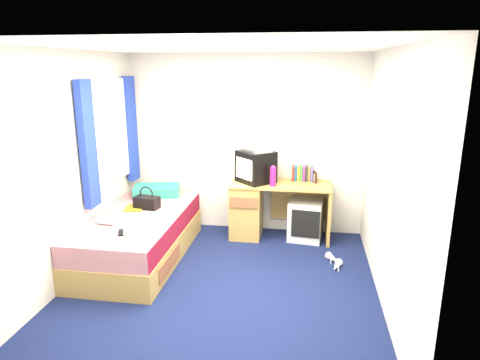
% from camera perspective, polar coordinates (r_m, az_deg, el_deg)
% --- Properties ---
extents(ground, '(3.40, 3.40, 0.00)m').
position_cam_1_polar(ground, '(4.63, -2.50, -13.90)').
color(ground, '#0C1438').
rests_on(ground, ground).
extents(room_shell, '(3.40, 3.40, 3.40)m').
position_cam_1_polar(room_shell, '(4.13, -2.73, 4.02)').
color(room_shell, white).
rests_on(room_shell, ground).
extents(bed, '(1.01, 2.00, 0.54)m').
position_cam_1_polar(bed, '(5.27, -13.28, -7.36)').
color(bed, tan).
rests_on(bed, ground).
extents(pillow, '(0.68, 0.53, 0.13)m').
position_cam_1_polar(pillow, '(5.87, -11.04, -1.40)').
color(pillow, '#175E96').
rests_on(pillow, bed).
extents(desk, '(1.30, 0.55, 0.75)m').
position_cam_1_polar(desk, '(5.73, 2.65, -3.60)').
color(desk, tan).
rests_on(desk, ground).
extents(storage_cube, '(0.47, 0.47, 0.53)m').
position_cam_1_polar(storage_cube, '(5.74, 8.74, -5.26)').
color(storage_cube, silver).
rests_on(storage_cube, ground).
extents(crt_tv, '(0.57, 0.57, 0.41)m').
position_cam_1_polar(crt_tv, '(5.59, 2.10, 1.79)').
color(crt_tv, black).
rests_on(crt_tv, desk).
extents(vcr, '(0.45, 0.47, 0.07)m').
position_cam_1_polar(vcr, '(5.54, 2.16, 4.24)').
color(vcr, '#BABABD').
rests_on(vcr, crt_tv).
extents(book_row, '(0.27, 0.13, 0.20)m').
position_cam_1_polar(book_row, '(5.74, 8.33, 0.88)').
color(book_row, maroon).
rests_on(book_row, desk).
extents(picture_frame, '(0.05, 0.12, 0.14)m').
position_cam_1_polar(picture_frame, '(5.69, 9.94, 0.37)').
color(picture_frame, black).
rests_on(picture_frame, desk).
extents(pink_water_bottle, '(0.10, 0.10, 0.24)m').
position_cam_1_polar(pink_water_bottle, '(5.43, 4.41, 0.40)').
color(pink_water_bottle, '#C91C77').
rests_on(pink_water_bottle, desk).
extents(aerosol_can, '(0.05, 0.05, 0.18)m').
position_cam_1_polar(aerosol_can, '(5.60, 3.81, 0.54)').
color(aerosol_can, silver).
rests_on(aerosol_can, desk).
extents(handbag, '(0.32, 0.22, 0.28)m').
position_cam_1_polar(handbag, '(5.36, -12.32, -2.87)').
color(handbag, black).
rests_on(handbag, bed).
extents(towel, '(0.32, 0.29, 0.09)m').
position_cam_1_polar(towel, '(4.86, -11.68, -5.18)').
color(towel, silver).
rests_on(towel, bed).
extents(magazine, '(0.25, 0.31, 0.01)m').
position_cam_1_polar(magazine, '(5.41, -13.88, -3.62)').
color(magazine, yellow).
rests_on(magazine, bed).
extents(water_bottle, '(0.21, 0.09, 0.07)m').
position_cam_1_polar(water_bottle, '(4.95, -17.42, -5.32)').
color(water_bottle, silver).
rests_on(water_bottle, bed).
extents(colour_swatch_fan, '(0.19, 0.20, 0.01)m').
position_cam_1_polar(colour_swatch_fan, '(4.63, -15.07, -6.93)').
color(colour_swatch_fan, orange).
rests_on(colour_swatch_fan, bed).
extents(remote_control, '(0.11, 0.17, 0.02)m').
position_cam_1_polar(remote_control, '(4.67, -15.59, -6.75)').
color(remote_control, black).
rests_on(remote_control, bed).
extents(window_assembly, '(0.11, 1.42, 1.40)m').
position_cam_1_polar(window_assembly, '(5.47, -16.91, 5.78)').
color(window_assembly, silver).
rests_on(window_assembly, room_shell).
extents(white_heels, '(0.20, 0.42, 0.09)m').
position_cam_1_polar(white_heels, '(5.14, 12.53, -10.68)').
color(white_heels, silver).
rests_on(white_heels, ground).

